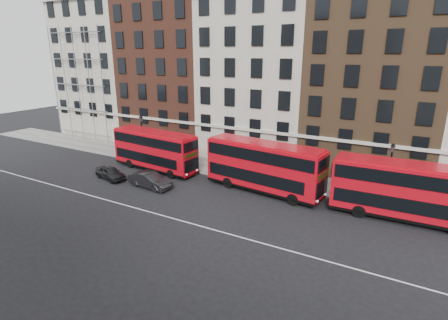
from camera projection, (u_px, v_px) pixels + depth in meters
The scene contains 13 objects.
ground at pixel (174, 205), 29.66m from camera, with size 120.00×120.00×0.00m, color black.
pavement at pixel (232, 170), 38.39m from camera, with size 80.00×5.00×0.15m, color gray.
kerb at pixel (220, 176), 36.30m from camera, with size 80.00×0.30×0.16m, color gray.
road_centre_line at pixel (158, 214), 27.99m from camera, with size 70.00×0.12×0.01m, color white.
building_terrace at pixel (259, 71), 41.66m from camera, with size 64.00×11.95×22.00m.
bus_b at pixel (155, 149), 37.91m from camera, with size 10.52×3.44×4.34m.
bus_c at pixel (263, 166), 31.88m from camera, with size 11.37×3.98×4.68m.
bus_d at pixel (406, 190), 26.43m from camera, with size 10.93×2.99×4.56m.
car_rear at pixel (110, 173), 35.58m from camera, with size 1.57×3.90×1.33m, color black.
car_front at pixel (150, 180), 33.36m from camera, with size 1.56×4.47×1.47m, color black.
lamp_post_left at pixel (142, 135), 40.99m from camera, with size 0.44×0.44×5.33m.
lamp_post_right at pixel (389, 171), 28.73m from camera, with size 0.44×0.44×5.33m.
iron_railings at pixel (241, 160), 40.05m from camera, with size 6.60×0.06×1.00m, color black, non-canonical shape.
Camera 1 is at (17.04, -21.61, 12.47)m, focal length 28.00 mm.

